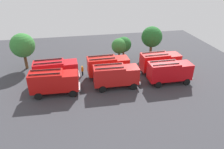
% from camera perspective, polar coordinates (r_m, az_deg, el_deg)
% --- Properties ---
extents(ground_plane, '(54.60, 54.60, 0.00)m').
position_cam_1_polar(ground_plane, '(35.08, 0.00, -2.03)').
color(ground_plane, '#38383D').
extents(fire_truck_0, '(7.30, 3.01, 3.88)m').
position_cam_1_polar(fire_truck_0, '(31.97, -15.56, -1.85)').
color(fire_truck_0, red).
rests_on(fire_truck_0, ground).
extents(fire_truck_1, '(7.26, 2.89, 3.88)m').
position_cam_1_polar(fire_truck_1, '(32.56, 1.02, -0.20)').
color(fire_truck_1, red).
rests_on(fire_truck_1, ground).
extents(fire_truck_2, '(7.20, 2.76, 3.88)m').
position_cam_1_polar(fire_truck_2, '(35.06, 15.42, 0.87)').
color(fire_truck_2, red).
rests_on(fire_truck_2, ground).
extents(fire_truck_3, '(7.28, 2.96, 3.88)m').
position_cam_1_polar(fire_truck_3, '(35.43, -15.05, 1.20)').
color(fire_truck_3, red).
rests_on(fire_truck_3, ground).
extents(fire_truck_4, '(7.27, 2.94, 3.88)m').
position_cam_1_polar(fire_truck_4, '(35.74, -1.14, 2.44)').
color(fire_truck_4, red).
rests_on(fire_truck_4, ground).
extents(fire_truck_5, '(7.29, 2.99, 3.88)m').
position_cam_1_polar(fire_truck_5, '(38.24, 12.95, 3.45)').
color(fire_truck_5, red).
rests_on(fire_truck_5, ground).
extents(firefighter_0, '(0.40, 0.48, 1.63)m').
position_cam_1_polar(firefighter_0, '(39.34, -1.83, 2.87)').
color(firefighter_0, black).
rests_on(firefighter_0, ground).
extents(firefighter_1, '(0.40, 0.48, 1.77)m').
position_cam_1_polar(firefighter_1, '(37.12, -8.08, 1.17)').
color(firefighter_1, black).
rests_on(firefighter_1, ground).
extents(tree_0, '(4.36, 4.36, 6.75)m').
position_cam_1_polar(tree_0, '(41.31, -23.22, 7.28)').
color(tree_0, brown).
rests_on(tree_0, ground).
extents(tree_1, '(3.04, 3.04, 4.71)m').
position_cam_1_polar(tree_1, '(41.83, 1.96, 7.75)').
color(tree_1, brown).
rests_on(tree_1, ground).
extents(tree_2, '(3.08, 3.08, 4.78)m').
position_cam_1_polar(tree_2, '(42.63, 3.21, 8.17)').
color(tree_2, brown).
rests_on(tree_2, ground).
extents(tree_3, '(4.24, 4.24, 6.57)m').
position_cam_1_polar(tree_3, '(44.07, 10.81, 10.02)').
color(tree_3, brown).
rests_on(tree_3, ground).
extents(traffic_cone_0, '(0.47, 0.47, 0.68)m').
position_cam_1_polar(traffic_cone_0, '(40.50, 9.64, 2.34)').
color(traffic_cone_0, '#F2600C').
rests_on(traffic_cone_0, ground).
extents(traffic_cone_1, '(0.43, 0.43, 0.61)m').
position_cam_1_polar(traffic_cone_1, '(40.94, 9.94, 2.55)').
color(traffic_cone_1, '#F2600C').
rests_on(traffic_cone_1, ground).
extents(traffic_cone_2, '(0.45, 0.45, 0.64)m').
position_cam_1_polar(traffic_cone_2, '(35.46, 7.40, -1.34)').
color(traffic_cone_2, '#F2600C').
rests_on(traffic_cone_2, ground).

